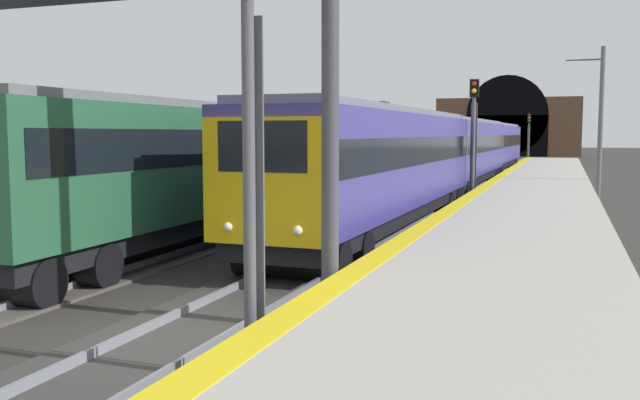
{
  "coord_description": "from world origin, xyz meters",
  "views": [
    {
      "loc": [
        -9.33,
        -5.57,
        3.27
      ],
      "look_at": [
        9.16,
        1.0,
        1.36
      ],
      "focal_mm": 38.71,
      "sensor_mm": 36.0,
      "label": 1
    }
  ],
  "objects_px": {
    "railway_signal_mid": "(473,134)",
    "railway_signal_far": "(529,133)",
    "railway_signal_near": "(249,129)",
    "catenary_mast_near": "(600,123)",
    "overhead_signal_gantry": "(97,37)",
    "train_adjacent_platform": "(372,150)",
    "train_main_approaching": "(463,150)"
  },
  "relations": [
    {
      "from": "railway_signal_mid",
      "to": "overhead_signal_gantry",
      "type": "xyz_separation_m",
      "value": [
        -19.81,
        4.18,
        1.74
      ]
    },
    {
      "from": "railway_signal_far",
      "to": "catenary_mast_near",
      "type": "relative_size",
      "value": 0.74
    },
    {
      "from": "train_adjacent_platform",
      "to": "catenary_mast_near",
      "type": "height_order",
      "value": "catenary_mast_near"
    },
    {
      "from": "train_adjacent_platform",
      "to": "railway_signal_mid",
      "type": "xyz_separation_m",
      "value": [
        -7.53,
        -6.53,
        0.89
      ]
    },
    {
      "from": "railway_signal_mid",
      "to": "railway_signal_far",
      "type": "xyz_separation_m",
      "value": [
        47.35,
        0.0,
        0.04
      ]
    },
    {
      "from": "railway_signal_near",
      "to": "overhead_signal_gantry",
      "type": "height_order",
      "value": "overhead_signal_gantry"
    },
    {
      "from": "railway_signal_far",
      "to": "train_adjacent_platform",
      "type": "bearing_deg",
      "value": -9.31
    },
    {
      "from": "train_main_approaching",
      "to": "railway_signal_far",
      "type": "height_order",
      "value": "railway_signal_far"
    },
    {
      "from": "train_main_approaching",
      "to": "railway_signal_near",
      "type": "bearing_deg",
      "value": 4.08
    },
    {
      "from": "train_main_approaching",
      "to": "railway_signal_far",
      "type": "distance_m",
      "value": 37.21
    },
    {
      "from": "railway_signal_near",
      "to": "railway_signal_far",
      "type": "distance_m",
      "value": 69.72
    },
    {
      "from": "overhead_signal_gantry",
      "to": "catenary_mast_near",
      "type": "bearing_deg",
      "value": -20.97
    },
    {
      "from": "train_adjacent_platform",
      "to": "railway_signal_near",
      "type": "relative_size",
      "value": 10.04
    },
    {
      "from": "railway_signal_near",
      "to": "railway_signal_far",
      "type": "height_order",
      "value": "railway_signal_near"
    },
    {
      "from": "catenary_mast_near",
      "to": "railway_signal_mid",
      "type": "bearing_deg",
      "value": 132.33
    },
    {
      "from": "train_main_approaching",
      "to": "train_adjacent_platform",
      "type": "xyz_separation_m",
      "value": [
        -2.67,
        4.69,
        0.05
      ]
    },
    {
      "from": "train_adjacent_platform",
      "to": "railway_signal_far",
      "type": "distance_m",
      "value": 40.37
    },
    {
      "from": "train_adjacent_platform",
      "to": "railway_signal_mid",
      "type": "distance_m",
      "value": 10.01
    },
    {
      "from": "railway_signal_near",
      "to": "overhead_signal_gantry",
      "type": "bearing_deg",
      "value": -121.42
    },
    {
      "from": "overhead_signal_gantry",
      "to": "catenary_mast_near",
      "type": "height_order",
      "value": "catenary_mast_near"
    },
    {
      "from": "overhead_signal_gantry",
      "to": "railway_signal_mid",
      "type": "bearing_deg",
      "value": -11.92
    },
    {
      "from": "train_main_approaching",
      "to": "train_adjacent_platform",
      "type": "distance_m",
      "value": 5.4
    },
    {
      "from": "train_main_approaching",
      "to": "railway_signal_far",
      "type": "relative_size",
      "value": 10.25
    },
    {
      "from": "overhead_signal_gantry",
      "to": "catenary_mast_near",
      "type": "xyz_separation_m",
      "value": [
        24.58,
        -9.42,
        -1.24
      ]
    },
    {
      "from": "railway_signal_mid",
      "to": "railway_signal_far",
      "type": "distance_m",
      "value": 47.35
    },
    {
      "from": "train_adjacent_platform",
      "to": "railway_signal_near",
      "type": "xyz_separation_m",
      "value": [
        -29.89,
        -6.53,
        0.97
      ]
    },
    {
      "from": "railway_signal_mid",
      "to": "train_main_approaching",
      "type": "bearing_deg",
      "value": -169.79
    },
    {
      "from": "railway_signal_mid",
      "to": "catenary_mast_near",
      "type": "distance_m",
      "value": 7.11
    },
    {
      "from": "train_adjacent_platform",
      "to": "railway_signal_far",
      "type": "bearing_deg",
      "value": -10.07
    },
    {
      "from": "railway_signal_near",
      "to": "catenary_mast_near",
      "type": "distance_m",
      "value": 27.64
    },
    {
      "from": "train_main_approaching",
      "to": "railway_signal_near",
      "type": "distance_m",
      "value": 32.63
    },
    {
      "from": "railway_signal_mid",
      "to": "railway_signal_far",
      "type": "relative_size",
      "value": 1.02
    }
  ]
}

